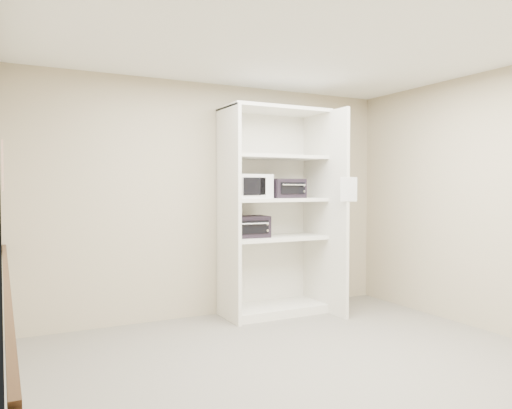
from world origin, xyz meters
name	(u,v)px	position (x,y,z in m)	size (l,w,h in m)	color
floor	(309,368)	(0.00, 0.00, 0.00)	(4.50, 4.00, 0.01)	#666256
ceiling	(311,38)	(0.00, 0.00, 2.70)	(4.50, 4.00, 0.01)	white
wall_back	(216,200)	(0.00, 2.00, 1.35)	(4.50, 0.02, 2.70)	tan
wall_left	(1,211)	(-2.25, 0.00, 1.35)	(0.02, 4.00, 2.70)	tan
wall_right	(495,202)	(2.25, 0.00, 1.35)	(0.02, 4.00, 2.70)	tan
shelving_unit	(278,218)	(0.67, 1.70, 1.13)	(1.24, 0.92, 2.42)	silver
microwave	(249,186)	(0.29, 1.72, 1.51)	(0.46, 0.35, 0.28)	white
toaster_oven_upper	(286,188)	(0.75, 1.65, 1.48)	(0.39, 0.29, 0.23)	black
toaster_oven_lower	(248,227)	(0.29, 1.73, 1.04)	(0.44, 0.34, 0.25)	black
paper_sign	(349,189)	(1.22, 1.07, 1.47)	(0.21, 0.01, 0.27)	white
chair_rail	(6,284)	(-2.23, 0.00, 0.90)	(0.04, 3.98, 0.08)	#311B10
wall_poster	(2,166)	(-2.24, 0.16, 1.63)	(0.01, 0.23, 0.32)	white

